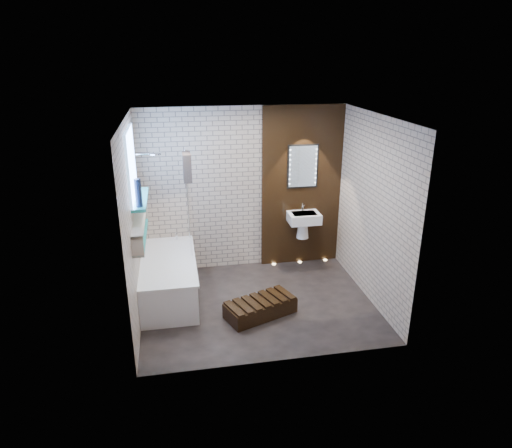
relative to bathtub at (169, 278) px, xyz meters
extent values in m
plane|color=black|center=(1.22, -0.45, -0.29)|extent=(3.20, 3.20, 0.00)
cube|color=tan|center=(1.22, 0.85, 1.01)|extent=(3.20, 0.04, 2.60)
cube|color=tan|center=(1.22, -1.75, 1.01)|extent=(3.20, 0.04, 2.60)
cube|color=tan|center=(-0.38, -0.45, 1.01)|extent=(0.04, 2.60, 2.60)
cube|color=tan|center=(2.82, -0.45, 1.01)|extent=(0.04, 2.60, 2.60)
plane|color=white|center=(1.22, -0.45, 2.31)|extent=(3.20, 3.20, 0.00)
cube|color=black|center=(2.17, 0.82, 1.01)|extent=(1.30, 0.06, 2.60)
cube|color=#7FADE0|center=(-0.36, -0.10, 1.71)|extent=(0.03, 1.00, 0.90)
cube|color=teal|center=(-0.29, -0.10, 1.24)|extent=(0.18, 1.00, 0.04)
cube|color=teal|center=(-0.31, -0.30, 0.79)|extent=(0.14, 1.30, 0.03)
cube|color=#B2A899|center=(-0.31, -0.30, 1.02)|extent=(0.14, 1.30, 0.03)
cube|color=#B2A899|center=(-0.31, -0.94, 0.91)|extent=(0.14, 0.03, 0.26)
cube|color=#B2A899|center=(-0.31, 0.33, 0.91)|extent=(0.14, 0.03, 0.26)
cube|color=white|center=(0.00, 0.00, -0.02)|extent=(0.75, 1.70, 0.55)
cube|color=white|center=(0.00, 0.00, 0.27)|extent=(0.79, 1.74, 0.03)
cylinder|color=silver|center=(0.15, 0.73, 0.35)|extent=(0.04, 0.04, 0.12)
cube|color=white|center=(0.35, 0.44, 0.99)|extent=(0.01, 0.78, 1.40)
cube|color=#2A2422|center=(0.35, 0.25, 1.56)|extent=(0.11, 0.30, 0.39)
cylinder|color=silver|center=(-0.08, 0.50, 1.71)|extent=(0.18, 0.18, 0.02)
cube|color=white|center=(2.17, 0.61, 0.56)|extent=(0.50, 0.36, 0.16)
cone|color=white|center=(2.17, 0.66, 0.34)|extent=(0.20, 0.20, 0.28)
cylinder|color=silver|center=(2.17, 0.71, 0.71)|extent=(0.03, 0.03, 0.14)
cube|color=black|center=(2.17, 0.78, 1.36)|extent=(0.50, 0.02, 0.70)
cube|color=silver|center=(2.17, 0.77, 1.36)|extent=(0.45, 0.01, 0.65)
cube|color=black|center=(1.20, -0.75, -0.19)|extent=(1.03, 0.73, 0.21)
cylinder|color=maroon|center=(-0.31, -0.79, 0.87)|extent=(0.06, 0.06, 0.13)
cylinder|color=#964117|center=(-0.31, -0.53, 0.86)|extent=(0.05, 0.05, 0.09)
cylinder|color=maroon|center=(-0.31, 0.01, 0.87)|extent=(0.05, 0.05, 0.13)
cylinder|color=#131D35|center=(-0.28, -0.47, 1.43)|extent=(0.08, 0.08, 0.35)
cylinder|color=#FFD899|center=(1.72, 0.75, -0.29)|extent=(0.06, 0.06, 0.01)
cylinder|color=#FFD899|center=(2.17, 0.75, -0.29)|extent=(0.06, 0.06, 0.01)
cylinder|color=#FFD899|center=(2.62, 0.75, -0.29)|extent=(0.06, 0.06, 0.01)
camera|label=1|loc=(0.17, -6.04, 3.07)|focal=32.22mm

